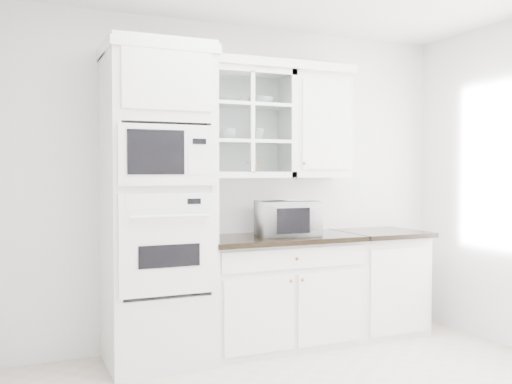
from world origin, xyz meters
name	(u,v)px	position (x,y,z in m)	size (l,w,h in m)	color
room_shell	(308,120)	(0.00, 0.43, 1.78)	(4.00, 3.50, 2.70)	white
oven_column	(158,205)	(-0.75, 1.42, 1.20)	(0.76, 0.68, 2.40)	white
base_cabinet_run	(279,290)	(0.28, 1.45, 0.46)	(1.32, 0.67, 0.92)	white
extra_base_cabinet	(379,281)	(1.28, 1.45, 0.46)	(0.72, 0.67, 0.92)	white
upper_cabinet_glass	(245,124)	(0.03, 1.58, 1.85)	(0.80, 0.33, 0.90)	white
upper_cabinet_solid	(316,126)	(0.71, 1.58, 1.85)	(0.55, 0.33, 0.90)	white
crown_molding	(234,63)	(-0.07, 1.56, 2.33)	(2.14, 0.38, 0.07)	white
countertop_microwave	(287,218)	(0.35, 1.43, 1.06)	(0.50, 0.41, 0.29)	white
bowl_a	(228,100)	(-0.11, 1.60, 2.04)	(0.22, 0.22, 0.05)	white
bowl_b	(261,101)	(0.18, 1.60, 2.04)	(0.21, 0.21, 0.07)	white
cup_a	(229,135)	(-0.12, 1.58, 1.76)	(0.12, 0.12, 0.09)	white
cup_b	(258,135)	(0.15, 1.60, 1.76)	(0.11, 0.11, 0.11)	white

